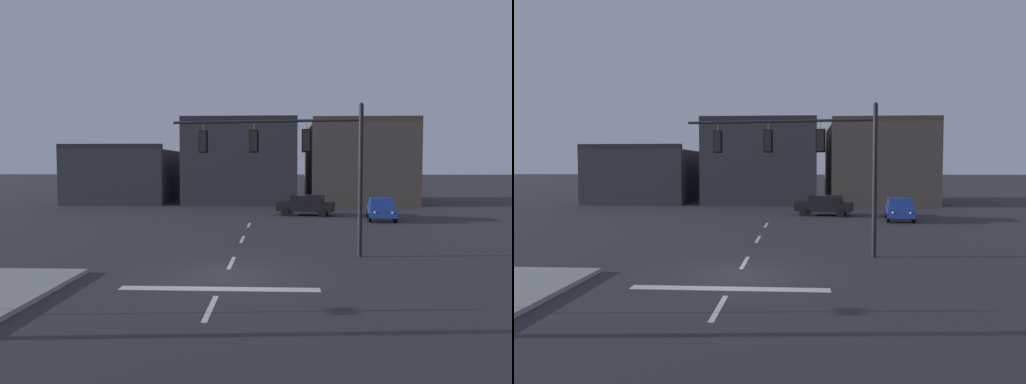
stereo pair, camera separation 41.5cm
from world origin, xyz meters
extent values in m
plane|color=#2B2B30|center=(0.00, 0.00, 0.00)|extent=(400.00, 400.00, 0.00)
cube|color=silver|center=(0.00, -2.00, 0.00)|extent=(6.40, 0.50, 0.01)
cube|color=silver|center=(0.00, -4.00, 0.00)|extent=(0.16, 2.40, 0.01)
cube|color=silver|center=(0.00, 2.00, 0.00)|extent=(0.16, 2.40, 0.01)
cube|color=silver|center=(0.00, 8.00, 0.00)|extent=(0.16, 2.40, 0.01)
cube|color=silver|center=(0.00, 14.00, 0.00)|extent=(0.16, 2.40, 0.01)
cylinder|color=black|center=(5.39, 3.50, 3.22)|extent=(0.20, 0.20, 6.45)
cylinder|color=black|center=(1.27, 3.98, 5.86)|extent=(8.25, 1.09, 0.12)
sphere|color=black|center=(5.39, 3.50, 6.50)|extent=(0.18, 0.18, 0.18)
cylinder|color=#56565B|center=(3.10, 3.77, 5.62)|extent=(0.03, 0.03, 0.35)
cube|color=black|center=(3.10, 3.77, 5.00)|extent=(0.33, 0.27, 0.90)
sphere|color=green|center=(3.12, 3.90, 5.28)|extent=(0.20, 0.20, 0.20)
sphere|color=#2D2314|center=(3.12, 3.90, 5.00)|extent=(0.20, 0.20, 0.20)
sphere|color=black|center=(3.12, 3.90, 4.72)|extent=(0.20, 0.20, 0.20)
cube|color=black|center=(3.10, 3.75, 5.00)|extent=(0.42, 0.08, 1.02)
cylinder|color=#56565B|center=(0.82, 4.04, 5.62)|extent=(0.03, 0.03, 0.35)
cube|color=black|center=(0.82, 4.04, 5.00)|extent=(0.33, 0.27, 0.90)
sphere|color=green|center=(0.83, 4.17, 5.28)|extent=(0.20, 0.20, 0.20)
sphere|color=#2D2314|center=(0.83, 4.17, 5.00)|extent=(0.20, 0.20, 0.20)
sphere|color=black|center=(0.83, 4.17, 4.72)|extent=(0.20, 0.20, 0.20)
cube|color=black|center=(0.81, 4.02, 5.00)|extent=(0.42, 0.08, 1.02)
cylinder|color=#56565B|center=(-1.47, 4.31, 5.62)|extent=(0.03, 0.03, 0.35)
cube|color=black|center=(-1.47, 4.31, 5.00)|extent=(0.33, 0.27, 0.90)
sphere|color=green|center=(-1.46, 4.44, 5.28)|extent=(0.20, 0.20, 0.20)
sphere|color=#2D2314|center=(-1.46, 4.44, 5.00)|extent=(0.20, 0.20, 0.20)
sphere|color=black|center=(-1.46, 4.44, 4.72)|extent=(0.20, 0.20, 0.20)
cube|color=black|center=(-1.47, 4.29, 5.00)|extent=(0.42, 0.08, 1.02)
cube|color=black|center=(4.12, 20.21, 0.70)|extent=(4.71, 2.85, 0.70)
cube|color=black|center=(4.26, 20.18, 1.33)|extent=(2.79, 2.17, 0.56)
cube|color=#2D3842|center=(3.52, 20.37, 1.31)|extent=(0.62, 1.53, 0.47)
cube|color=#2D3842|center=(5.40, 19.88, 1.31)|extent=(0.59, 1.53, 0.46)
cylinder|color=black|center=(2.50, 19.76, 0.32)|extent=(0.67, 0.37, 0.64)
cylinder|color=black|center=(2.93, 21.40, 0.32)|extent=(0.67, 0.37, 0.64)
cylinder|color=black|center=(5.31, 19.02, 0.32)|extent=(0.67, 0.37, 0.64)
cylinder|color=black|center=(5.74, 20.67, 0.32)|extent=(0.67, 0.37, 0.64)
sphere|color=silver|center=(1.86, 20.21, 0.75)|extent=(0.16, 0.16, 0.16)
sphere|color=silver|center=(2.16, 21.32, 0.75)|extent=(0.16, 0.16, 0.16)
cube|color=maroon|center=(6.23, 19.66, 0.78)|extent=(0.38, 1.33, 0.12)
cube|color=navy|center=(9.39, 17.32, 0.70)|extent=(2.39, 4.61, 0.70)
cube|color=navy|center=(9.41, 17.47, 1.33)|extent=(1.93, 2.66, 0.56)
cube|color=#2D3842|center=(9.30, 16.71, 1.31)|extent=(1.54, 0.46, 0.47)
cube|color=#2D3842|center=(9.57, 18.63, 1.31)|extent=(1.54, 0.43, 0.46)
cylinder|color=black|center=(10.03, 15.77, 0.32)|extent=(0.31, 0.66, 0.64)
cylinder|color=black|center=(8.34, 16.00, 0.32)|extent=(0.31, 0.66, 0.64)
cylinder|color=black|center=(10.43, 18.64, 0.32)|extent=(0.31, 0.66, 0.64)
cylinder|color=black|center=(8.75, 18.88, 0.32)|extent=(0.31, 0.66, 0.64)
sphere|color=silver|center=(9.65, 15.08, 0.75)|extent=(0.16, 0.16, 0.16)
sphere|color=silver|center=(8.51, 15.24, 0.75)|extent=(0.16, 0.16, 0.16)
cube|color=maroon|center=(9.69, 19.48, 0.78)|extent=(1.36, 0.23, 0.12)
cube|color=#38383D|center=(-14.57, 34.53, 2.79)|extent=(10.39, 12.53, 5.58)
cube|color=#2B2B30|center=(-14.57, 28.57, 5.83)|extent=(10.39, 0.60, 0.50)
cube|color=#38383D|center=(-1.87, 33.52, 4.12)|extent=(11.40, 10.51, 8.25)
cube|color=#2B2B30|center=(-1.87, 28.57, 8.50)|extent=(11.40, 0.60, 0.50)
cube|color=brown|center=(10.48, 34.70, 4.08)|extent=(10.39, 12.87, 8.16)
cube|color=#493F35|center=(10.48, 28.57, 8.41)|extent=(10.39, 0.60, 0.50)
camera|label=1|loc=(1.80, -16.48, 3.90)|focal=32.59mm
camera|label=2|loc=(2.21, -16.45, 3.90)|focal=32.59mm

